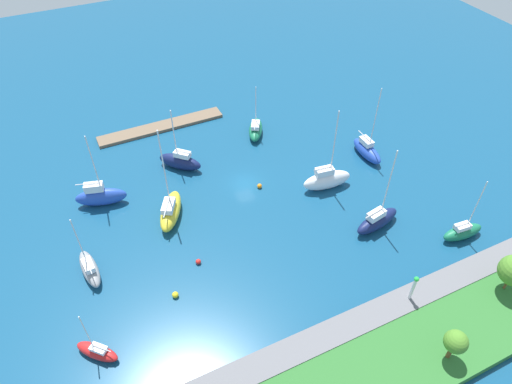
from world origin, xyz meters
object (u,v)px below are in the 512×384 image
park_tree_west (456,342)px  mooring_buoy_red (198,262)px  sailboat_white_east_end (327,179)px  harbor_beacon (414,286)px  sailboat_green_inner_mooring (256,129)px  sailboat_blue_by_breakwater (367,150)px  pier_dock (161,127)px  mooring_buoy_orange (260,186)px  sailboat_red_lone_north (97,351)px  sailboat_blue_along_channel (100,196)px  sailboat_navy_west_end (377,220)px  sailboat_green_mid_basin (463,232)px  sailboat_navy_far_south (180,161)px  sailboat_gray_off_beacon (90,268)px  sailboat_yellow_lone_south (171,210)px  mooring_buoy_yellow (175,295)px

park_tree_west → mooring_buoy_red: park_tree_west is taller
sailboat_white_east_end → harbor_beacon: bearing=-88.4°
sailboat_green_inner_mooring → sailboat_blue_by_breakwater: bearing=-104.5°
pier_dock → mooring_buoy_orange: bearing=112.5°
mooring_buoy_red → sailboat_red_lone_north: bearing=26.9°
sailboat_red_lone_north → sailboat_blue_by_breakwater: (-44.52, -15.54, 0.44)m
sailboat_blue_along_channel → sailboat_navy_west_end: sailboat_navy_west_end is taller
sailboat_green_mid_basin → sailboat_navy_west_end: bearing=149.6°
mooring_buoy_orange → sailboat_navy_west_end: bearing=128.2°
sailboat_green_mid_basin → sailboat_green_inner_mooring: 34.93m
sailboat_red_lone_north → mooring_buoy_red: (-13.50, -6.85, -0.44)m
sailboat_navy_far_south → sailboat_green_inner_mooring: sailboat_navy_far_south is taller
sailboat_blue_by_breakwater → sailboat_navy_west_end: (7.62, 13.00, 0.05)m
sailboat_white_east_end → sailboat_gray_off_beacon: size_ratio=1.42×
sailboat_yellow_lone_south → mooring_buoy_orange: bearing=-60.3°
sailboat_yellow_lone_south → sailboat_blue_by_breakwater: size_ratio=1.15×
mooring_buoy_orange → sailboat_white_east_end: bearing=155.1°
harbor_beacon → park_tree_west: 7.30m
pier_dock → sailboat_navy_west_end: (-19.15, 34.07, 1.00)m
sailboat_gray_off_beacon → sailboat_yellow_lone_south: sailboat_yellow_lone_south is taller
sailboat_gray_off_beacon → sailboat_blue_by_breakwater: 43.47m
sailboat_gray_off_beacon → mooring_buoy_yellow: sailboat_gray_off_beacon is taller
pier_dock → park_tree_west: bearing=105.2°
harbor_beacon → sailboat_gray_off_beacon: (31.71, -19.67, -2.32)m
sailboat_red_lone_north → sailboat_gray_off_beacon: bearing=-51.3°
sailboat_yellow_lone_south → mooring_buoy_red: bearing=-147.7°
sailboat_blue_by_breakwater → sailboat_green_inner_mooring: (13.15, -12.62, -0.18)m
sailboat_yellow_lone_south → mooring_buoy_red: sailboat_yellow_lone_south is taller
sailboat_navy_far_south → sailboat_blue_by_breakwater: sailboat_blue_by_breakwater is taller
sailboat_yellow_lone_south → mooring_buoy_red: 9.04m
sailboat_white_east_end → mooring_buoy_yellow: bearing=-154.4°
sailboat_red_lone_north → harbor_beacon: bearing=-149.4°
sailboat_blue_along_channel → harbor_beacon: bearing=-32.1°
sailboat_gray_off_beacon → harbor_beacon: bearing=-127.6°
sailboat_navy_far_south → sailboat_navy_west_end: bearing=175.2°
pier_dock → sailboat_red_lone_north: size_ratio=2.96×
harbor_beacon → sailboat_green_mid_basin: (-12.73, -5.05, -2.27)m
mooring_buoy_orange → pier_dock: bearing=-67.5°
sailboat_gray_off_beacon → sailboat_navy_west_end: (-35.61, 8.38, 0.25)m
sailboat_white_east_end → mooring_buoy_yellow: sailboat_white_east_end is taller
harbor_beacon → sailboat_green_inner_mooring: sailboat_green_inner_mooring is taller
sailboat_green_mid_basin → mooring_buoy_yellow: sailboat_green_mid_basin is taller
pier_dock → sailboat_yellow_lone_south: (4.83, 20.79, 1.08)m
harbor_beacon → sailboat_green_mid_basin: size_ratio=0.39×
sailboat_blue_by_breakwater → sailboat_navy_west_end: size_ratio=0.97×
sailboat_gray_off_beacon → mooring_buoy_orange: (-24.97, -5.13, -0.67)m
mooring_buoy_yellow → sailboat_blue_by_breakwater: bearing=-160.9°
sailboat_blue_along_channel → mooring_buoy_yellow: sailboat_blue_along_channel is taller
sailboat_green_mid_basin → sailboat_blue_by_breakwater: (1.21, -19.23, 0.15)m
sailboat_white_east_end → sailboat_gray_off_beacon: bearing=-171.1°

